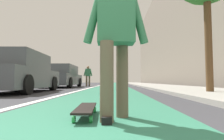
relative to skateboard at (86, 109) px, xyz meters
The scene contains 11 objects.
ground_plane 8.71m from the skateboard, ahead, with size 80.00×80.00×0.00m, color #38383D.
bike_lane_paint 22.71m from the skateboard, ahead, with size 56.00×2.32×0.00m, color #2D7256.
lane_stripe_white 18.75m from the skateboard, ahead, with size 52.00×0.16×0.01m, color silver.
sidewalk_curb 17.08m from the skateboard, 12.03° to the right, with size 52.00×3.20×0.10m, color #9E9B93.
building_facade 22.72m from the skateboard, 17.81° to the right, with size 40.00×1.20×13.29m, color gray.
skateboard is the anchor object (origin of this frame).
skater_person 0.92m from the skateboard, 113.38° to the right, with size 0.47×0.72×1.64m.
parked_car_near 5.59m from the skateboard, 35.56° to the left, with size 4.20×1.98×1.47m.
parked_car_mid 10.61m from the skateboard, 18.10° to the left, with size 4.54×1.90×1.48m.
traffic_light 24.60m from the skateboard, ahead, with size 0.33×0.28×4.65m.
pedestrian_distant 12.11m from the skateboard, ahead, with size 0.45×0.69×1.59m.
Camera 1 is at (-0.82, -0.32, 0.41)m, focal length 29.15 mm.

